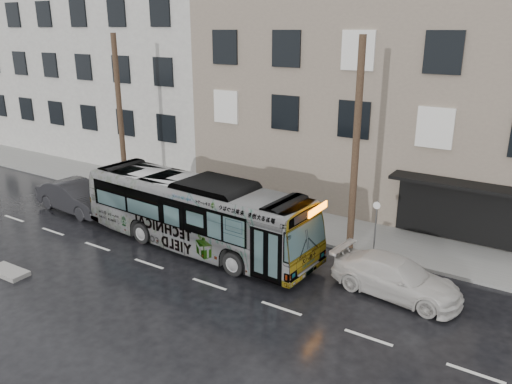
% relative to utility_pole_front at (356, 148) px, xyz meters
% --- Properties ---
extents(ground, '(120.00, 120.00, 0.00)m').
position_rel_utility_pole_front_xyz_m(ground, '(-6.50, -3.30, -4.65)').
color(ground, black).
rests_on(ground, ground).
extents(sidewalk, '(90.00, 3.60, 0.15)m').
position_rel_utility_pole_front_xyz_m(sidewalk, '(-6.50, 1.60, -4.58)').
color(sidewalk, gray).
rests_on(sidewalk, ground).
extents(building_taupe, '(20.00, 12.00, 11.00)m').
position_rel_utility_pole_front_xyz_m(building_taupe, '(-1.50, 9.40, 0.85)').
color(building_taupe, gray).
rests_on(building_taupe, ground).
extents(building_grey, '(26.00, 15.00, 16.00)m').
position_rel_utility_pole_front_xyz_m(building_grey, '(-24.50, 10.90, 3.35)').
color(building_grey, beige).
rests_on(building_grey, ground).
extents(utility_pole_front, '(0.30, 0.30, 9.00)m').
position_rel_utility_pole_front_xyz_m(utility_pole_front, '(0.00, 0.00, 0.00)').
color(utility_pole_front, '#4D3826').
rests_on(utility_pole_front, sidewalk).
extents(utility_pole_rear, '(0.30, 0.30, 9.00)m').
position_rel_utility_pole_front_xyz_m(utility_pole_rear, '(-14.00, 0.00, 0.00)').
color(utility_pole_rear, '#4D3826').
rests_on(utility_pole_rear, sidewalk).
extents(sign_post, '(0.06, 0.06, 2.40)m').
position_rel_utility_pole_front_xyz_m(sign_post, '(1.10, 0.00, -3.30)').
color(sign_post, slate).
rests_on(sign_post, sidewalk).
extents(bus, '(11.76, 3.33, 3.24)m').
position_rel_utility_pole_front_xyz_m(bus, '(-5.93, -3.31, -3.03)').
color(bus, '#B2B2B2').
rests_on(bus, ground).
extents(white_sedan, '(4.97, 2.43, 1.39)m').
position_rel_utility_pole_front_xyz_m(white_sedan, '(2.91, -2.65, -3.95)').
color(white_sedan, beige).
rests_on(white_sedan, ground).
extents(dark_sedan, '(5.08, 2.03, 1.64)m').
position_rel_utility_pole_front_xyz_m(dark_sedan, '(-14.28, -3.27, -3.83)').
color(dark_sedan, black).
rests_on(dark_sedan, ground).
extents(slush_pile, '(1.82, 0.85, 0.18)m').
position_rel_utility_pole_front_xyz_m(slush_pile, '(-10.59, -9.51, -4.56)').
color(slush_pile, '#A19E99').
rests_on(slush_pile, ground).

